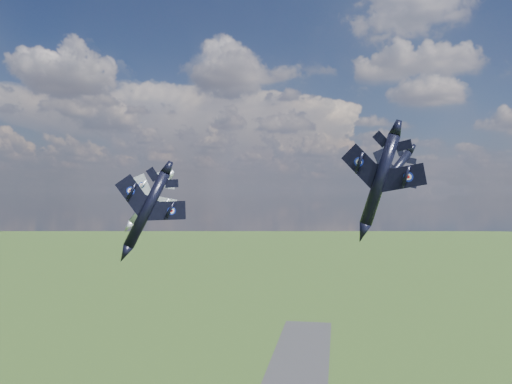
% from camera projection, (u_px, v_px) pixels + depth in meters
% --- Properties ---
extents(jet_lead_navy, '(15.41, 18.47, 8.08)m').
position_uv_depth(jet_lead_navy, '(147.00, 209.00, 71.14)').
color(jet_lead_navy, black).
extents(jet_right_navy, '(14.00, 16.30, 5.78)m').
position_uv_depth(jet_right_navy, '(380.00, 180.00, 53.67)').
color(jet_right_navy, black).
extents(jet_high_navy, '(11.93, 14.89, 7.99)m').
position_uv_depth(jet_high_navy, '(391.00, 175.00, 79.32)').
color(jet_high_navy, black).
extents(jet_left_silver, '(12.75, 16.04, 8.64)m').
position_uv_depth(jet_left_silver, '(150.00, 200.00, 90.07)').
color(jet_left_silver, '#A5A9AF').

